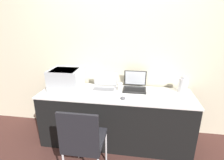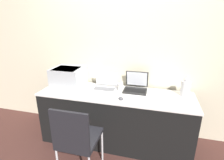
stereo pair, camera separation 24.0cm
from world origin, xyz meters
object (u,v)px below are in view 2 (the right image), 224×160
laptop_left (105,85)px  external_keyboard (98,96)px  mouse (121,99)px  coffee_cup (120,87)px  chair (77,137)px  laptop_right (136,86)px  printer (68,77)px  metal_pitcher (185,88)px

laptop_left → external_keyboard: size_ratio=0.73×
mouse → coffee_cup: bearing=103.3°
chair → mouse: bearing=56.2°
laptop_left → laptop_right: (0.44, 0.06, 0.00)m
printer → laptop_left: printer is taller
metal_pitcher → chair: 1.51m
laptop_right → chair: (-0.51, -0.93, -0.29)m
mouse → chair: bearing=-123.8°
external_keyboard → metal_pitcher: size_ratio=1.84×
printer → chair: size_ratio=0.47×
mouse → chair: chair is taller
laptop_left → coffee_cup: laptop_left is taller
laptop_right → coffee_cup: laptop_right is taller
printer → coffee_cup: 0.79m
laptop_left → mouse: bearing=-46.3°
external_keyboard → metal_pitcher: metal_pitcher is taller
printer → laptop_right: bearing=8.0°
external_keyboard → coffee_cup: 0.37m
laptop_left → metal_pitcher: metal_pitcher is taller
mouse → laptop_left: bearing=133.7°
external_keyboard → metal_pitcher: bearing=16.0°
laptop_right → coffee_cup: 0.23m
metal_pitcher → chair: bearing=-142.4°
printer → mouse: size_ratio=6.32×
coffee_cup → mouse: coffee_cup is taller
coffee_cup → printer: bearing=-176.5°
printer → mouse: (0.85, -0.24, -0.14)m
printer → mouse: bearing=-15.9°
mouse → laptop_right: bearing=70.0°
laptop_left → mouse: (0.30, -0.32, -0.03)m
laptop_right → mouse: laptop_right is taller
laptop_right → external_keyboard: size_ratio=0.70×
metal_pitcher → printer: bearing=-176.3°
external_keyboard → chair: bearing=-94.4°
mouse → chair: 0.71m
metal_pitcher → coffee_cup: bearing=-176.1°
laptop_left → chair: (-0.06, -0.87, -0.29)m
external_keyboard → mouse: size_ratio=6.82×
laptop_left → external_keyboard: (-0.02, -0.29, -0.04)m
external_keyboard → chair: size_ratio=0.50×
laptop_right → chair: size_ratio=0.35×
external_keyboard → chair: (-0.04, -0.58, -0.24)m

